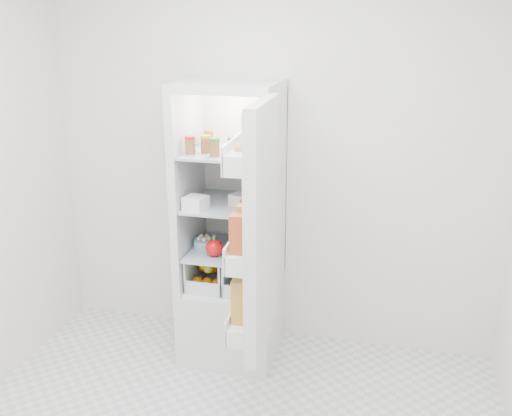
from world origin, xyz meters
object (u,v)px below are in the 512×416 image
(refrigerator, at_px, (233,257))
(red_cabbage, at_px, (252,243))
(fridge_door, at_px, (257,233))
(mushroom_bowl, at_px, (204,244))

(refrigerator, distance_m, red_cabbage, 0.25)
(refrigerator, bearing_deg, fridge_door, -64.03)
(refrigerator, xyz_separation_m, mushroom_bowl, (-0.17, -0.10, 0.11))
(red_cabbage, bearing_deg, refrigerator, 142.48)
(refrigerator, height_order, mushroom_bowl, refrigerator)
(red_cabbage, bearing_deg, mushroom_bowl, 176.42)
(red_cabbage, height_order, mushroom_bowl, red_cabbage)
(refrigerator, xyz_separation_m, red_cabbage, (0.15, -0.12, 0.16))
(refrigerator, height_order, red_cabbage, refrigerator)
(red_cabbage, xyz_separation_m, fridge_door, (0.16, -0.52, 0.27))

